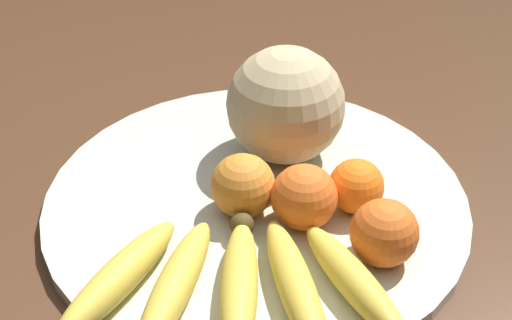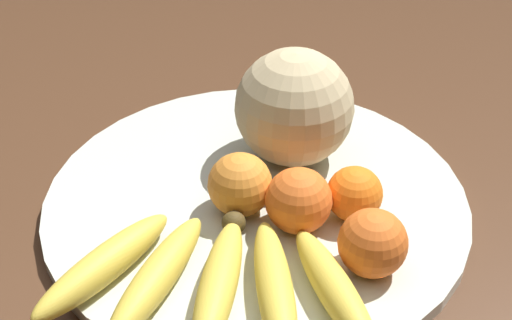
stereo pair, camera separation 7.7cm
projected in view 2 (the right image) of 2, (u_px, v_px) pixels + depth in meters
The scene contains 8 objects.
kitchen_table at pixel (240, 280), 0.84m from camera, with size 1.56×1.16×0.78m.
fruit_bowl at pixel (256, 201), 0.81m from camera, with size 0.48×0.48×0.02m.
melon at pixel (294, 107), 0.82m from camera, with size 0.14×0.14×0.14m.
banana_bunch at pixel (212, 279), 0.67m from camera, with size 0.19×0.33×0.04m.
orange_front_left at pixel (243, 185), 0.76m from camera, with size 0.07×0.07×0.07m.
orange_front_right at pixel (355, 194), 0.76m from camera, with size 0.06×0.06×0.06m.
orange_mid_center at pixel (373, 243), 0.69m from camera, with size 0.07×0.07×0.07m.
orange_back_left at pixel (299, 201), 0.74m from camera, with size 0.07×0.07×0.07m.
Camera 2 is at (-0.58, -0.10, 1.30)m, focal length 50.00 mm.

